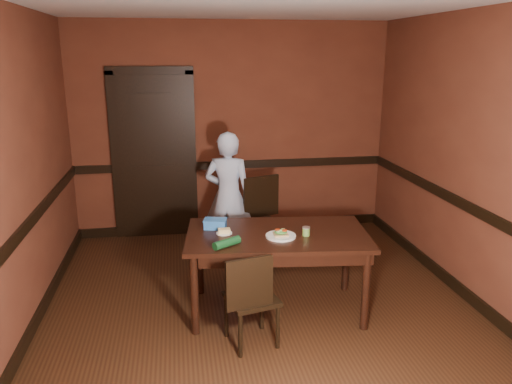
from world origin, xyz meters
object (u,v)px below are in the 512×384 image
object	(u,v)px
chair_far	(258,222)
sauce_jar	(306,231)
sandwich_plate	(281,235)
cheese_saucer	(224,232)
chair_near	(252,297)
person	(228,196)
food_tub	(215,224)
dining_table	(277,272)

from	to	relation	value
chair_far	sauce_jar	xyz separation A→B (m)	(0.22, -1.22, 0.32)
sandwich_plate	cheese_saucer	world-z (taller)	sandwich_plate
chair_near	sandwich_plate	bearing A→B (deg)	-142.34
person	cheese_saucer	xyz separation A→B (m)	(-0.17, -1.26, 0.03)
chair_far	chair_near	world-z (taller)	chair_far
chair_far	chair_near	bearing A→B (deg)	-120.20
chair_far	cheese_saucer	size ratio (longest dim) A/B	6.69
chair_near	sauce_jar	distance (m)	0.78
sauce_jar	food_tub	size ratio (longest dim) A/B	0.35
sandwich_plate	food_tub	bearing A→B (deg)	149.96
chair_far	sandwich_plate	bearing A→B (deg)	-109.06
food_tub	dining_table	bearing A→B (deg)	-8.48
person	food_tub	xyz separation A→B (m)	(-0.24, -1.10, 0.06)
person	food_tub	distance (m)	1.13
dining_table	chair_far	size ratio (longest dim) A/B	1.69
dining_table	chair_far	xyz separation A→B (m)	(0.01, 1.12, 0.10)
person	sandwich_plate	world-z (taller)	person
chair_far	chair_near	size ratio (longest dim) A/B	1.17
sandwich_plate	cheese_saucer	bearing A→B (deg)	161.35
chair_near	sandwich_plate	size ratio (longest dim) A/B	3.08
sandwich_plate	food_tub	world-z (taller)	food_tub
dining_table	chair_near	bearing A→B (deg)	-115.38
person	sauce_jar	bearing A→B (deg)	128.60
sandwich_plate	person	bearing A→B (deg)	102.29
dining_table	sauce_jar	distance (m)	0.49
chair_far	dining_table	bearing A→B (deg)	-109.62
person	sandwich_plate	size ratio (longest dim) A/B	5.56
sandwich_plate	cheese_saucer	xyz separation A→B (m)	(-0.48, 0.16, -0.00)
food_tub	cheese_saucer	bearing A→B (deg)	-53.28
dining_table	chair_near	size ratio (longest dim) A/B	1.97
sandwich_plate	food_tub	xyz separation A→B (m)	(-0.55, 0.32, 0.02)
dining_table	sauce_jar	world-z (taller)	sauce_jar
dining_table	food_tub	size ratio (longest dim) A/B	6.92
sauce_jar	chair_far	bearing A→B (deg)	100.35
chair_far	person	world-z (taller)	person
sandwich_plate	cheese_saucer	distance (m)	0.51
person	sauce_jar	world-z (taller)	person
person	cheese_saucer	world-z (taller)	person
sauce_jar	cheese_saucer	size ratio (longest dim) A/B	0.56
chair_far	sauce_jar	size ratio (longest dim) A/B	11.85
sauce_jar	food_tub	bearing A→B (deg)	157.64
dining_table	sauce_jar	size ratio (longest dim) A/B	19.99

